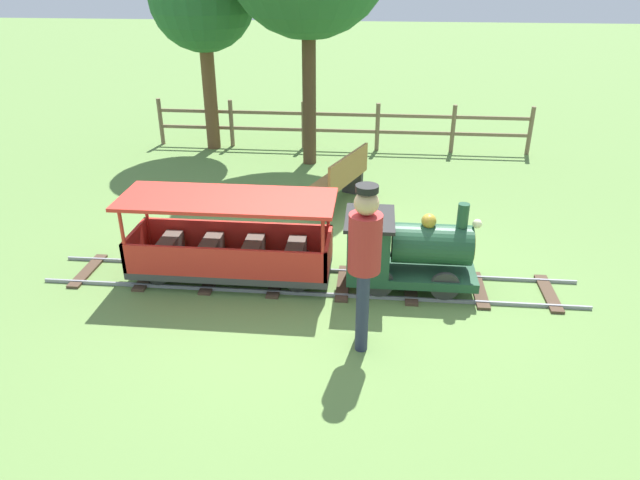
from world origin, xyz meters
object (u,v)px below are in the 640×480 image
(locomotive, at_px, (403,249))
(passenger_car, at_px, (231,246))
(conductor_person, at_px, (365,255))
(park_bench, at_px, (340,180))

(locomotive, bearing_deg, passenger_car, -90.00)
(conductor_person, xyz_separation_m, park_bench, (-3.39, -0.43, -0.54))
(park_bench, bearing_deg, passenger_car, -25.39)
(passenger_car, relative_size, park_bench, 1.73)
(conductor_person, bearing_deg, locomotive, 159.67)
(locomotive, height_order, passenger_car, locomotive)
(passenger_car, distance_m, park_bench, 2.54)
(conductor_person, distance_m, park_bench, 3.46)
(park_bench, bearing_deg, locomotive, 19.95)
(locomotive, relative_size, conductor_person, 0.89)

